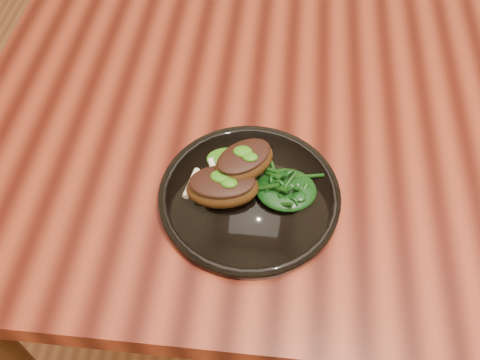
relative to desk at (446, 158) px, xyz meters
name	(u,v)px	position (x,y,z in m)	size (l,w,h in m)	color
desk	(446,158)	(0.00, 0.00, 0.00)	(1.60, 0.80, 0.75)	#320B06
plate	(250,196)	(-0.33, -0.18, 0.09)	(0.26, 0.26, 0.02)	black
lamb_chop_front	(222,187)	(-0.36, -0.19, 0.12)	(0.11, 0.08, 0.05)	#3F220C
lamb_chop_back	(243,161)	(-0.34, -0.15, 0.14)	(0.11, 0.10, 0.04)	#3F220C
herb_smear	(231,160)	(-0.36, -0.12, 0.10)	(0.07, 0.05, 0.00)	#174A07
greens_heap	(286,187)	(-0.27, -0.17, 0.11)	(0.09, 0.08, 0.03)	black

